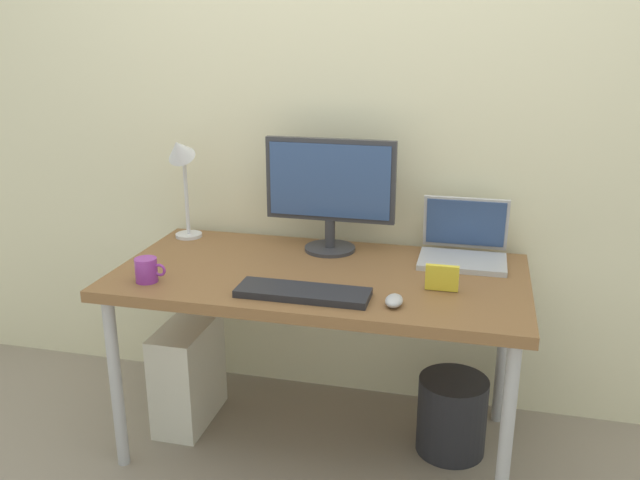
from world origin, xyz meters
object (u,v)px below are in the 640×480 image
(laptop, at_px, (464,245))
(photo_frame, at_px, (442,278))
(computer_tower, at_px, (188,373))
(monitor, at_px, (330,188))
(desk, at_px, (320,286))
(desk_lamp, at_px, (181,165))
(wastebasket, at_px, (452,415))
(keyboard, at_px, (303,293))
(coffee_mug, at_px, (147,270))
(mouse, at_px, (394,301))

(laptop, relative_size, photo_frame, 2.91)
(computer_tower, bearing_deg, laptop, 12.80)
(laptop, bearing_deg, photo_frame, -99.46)
(monitor, bearing_deg, desk, -85.38)
(desk_lamp, distance_m, wastebasket, 1.44)
(keyboard, xyz_separation_m, wastebasket, (0.50, 0.29, -0.57))
(monitor, height_order, laptop, monitor)
(monitor, bearing_deg, keyboard, -87.59)
(computer_tower, bearing_deg, wastebasket, 2.30)
(wastebasket, bearing_deg, photo_frame, -112.66)
(coffee_mug, relative_size, computer_tower, 0.27)
(keyboard, bearing_deg, coffee_mug, -179.69)
(desk, relative_size, laptop, 4.59)
(laptop, height_order, computer_tower, laptop)
(keyboard, relative_size, coffee_mug, 3.92)
(desk_lamp, relative_size, keyboard, 1.00)
(keyboard, height_order, mouse, mouse)
(computer_tower, bearing_deg, monitor, 22.57)
(desk, xyz_separation_m, keyboard, (0.00, -0.23, 0.07))
(keyboard, bearing_deg, computer_tower, 155.56)
(desk, xyz_separation_m, desk_lamp, (-0.63, 0.24, 0.37))
(coffee_mug, xyz_separation_m, photo_frame, (1.00, 0.15, 0.01))
(desk, bearing_deg, desk_lamp, 159.14)
(laptop, height_order, desk_lamp, desk_lamp)
(desk, height_order, wastebasket, desk)
(mouse, xyz_separation_m, coffee_mug, (-0.86, 0.00, 0.03))
(keyboard, relative_size, computer_tower, 1.05)
(coffee_mug, bearing_deg, keyboard, 0.31)
(monitor, distance_m, mouse, 0.62)
(coffee_mug, bearing_deg, mouse, -0.29)
(photo_frame, distance_m, computer_tower, 1.14)
(laptop, bearing_deg, computer_tower, -167.20)
(desk, distance_m, computer_tower, 0.71)
(mouse, distance_m, wastebasket, 0.68)
(desk, relative_size, desk_lamp, 3.33)
(desk, distance_m, coffee_mug, 0.61)
(laptop, bearing_deg, monitor, -178.22)
(monitor, distance_m, computer_tower, 0.95)
(mouse, xyz_separation_m, computer_tower, (-0.86, 0.26, -0.51))
(monitor, height_order, desk_lamp, same)
(photo_frame, bearing_deg, mouse, -131.14)
(desk_lamp, relative_size, computer_tower, 1.05)
(coffee_mug, bearing_deg, desk_lamp, 99.15)
(monitor, relative_size, keyboard, 1.15)
(desk, distance_m, keyboard, 0.24)
(monitor, bearing_deg, computer_tower, -157.43)
(coffee_mug, bearing_deg, laptop, 25.14)
(desk_lamp, bearing_deg, desk, -20.86)
(keyboard, relative_size, photo_frame, 4.00)
(monitor, relative_size, desk_lamp, 1.14)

